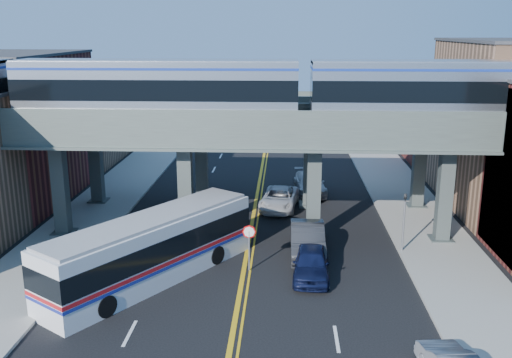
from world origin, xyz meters
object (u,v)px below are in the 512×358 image
transit_train (158,88)px  car_lane_c (279,198)px  stop_sign (249,240)px  car_lane_b (307,240)px  car_lane_d (310,183)px  transit_bus (152,249)px  traffic_signal (404,216)px  car_lane_a (311,263)px

transit_train → car_lane_c: (7.30, 6.35, -8.70)m
stop_sign → car_lane_b: size_ratio=0.47×
car_lane_d → transit_bus: bearing=-124.1°
traffic_signal → car_lane_b: size_ratio=0.73×
car_lane_a → car_lane_d: 16.30m
transit_train → car_lane_d: 16.80m
transit_train → car_lane_c: size_ratio=9.59×
transit_train → traffic_signal: bearing=-7.8°
traffic_signal → stop_sign: bearing=-161.4°
transit_train → car_lane_a: transit_train is taller
transit_train → transit_bus: 10.11m
transit_train → transit_bus: (0.77, -6.45, -7.74)m
car_lane_a → stop_sign: bearing=171.3°
traffic_signal → transit_train: bearing=172.2°
transit_train → car_lane_a: 13.79m
transit_train → car_lane_b: size_ratio=9.26×
stop_sign → car_lane_d: bearing=75.9°
stop_sign → car_lane_b: stop_sign is taller
transit_train → stop_sign: 10.84m
traffic_signal → car_lane_b: 5.83m
stop_sign → car_lane_b: (3.27, 2.40, -0.84)m
traffic_signal → car_lane_c: bearing=131.5°
traffic_signal → car_lane_c: 11.25m
car_lane_a → traffic_signal: bearing=36.0°
transit_train → car_lane_d: bearing=47.6°
car_lane_a → car_lane_b: car_lane_b is taller
transit_train → car_lane_b: (9.05, -2.60, -8.53)m
car_lane_b → car_lane_d: 13.24m
car_lane_a → transit_train: bearing=150.7°
car_lane_d → car_lane_c: bearing=-125.9°
stop_sign → traffic_signal: bearing=18.6°
car_lane_a → car_lane_c: 12.16m
stop_sign → car_lane_a: (3.36, -0.67, -0.95)m
traffic_signal → car_lane_a: 6.81m
traffic_signal → car_lane_d: (-4.96, 12.62, -1.51)m
stop_sign → transit_bus: transit_bus is taller
car_lane_c → car_lane_d: bearing=68.0°
transit_train → car_lane_b: 12.70m
car_lane_a → car_lane_c: (-1.84, 12.02, -0.06)m
traffic_signal → car_lane_d: size_ratio=0.76×
stop_sign → car_lane_d: stop_sign is taller
transit_train → car_lane_a: bearing=-31.8°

